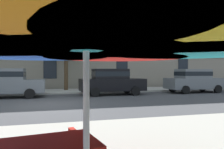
# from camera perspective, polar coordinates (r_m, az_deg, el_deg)

# --- Properties ---
(ground_plane) EXTENTS (120.00, 120.00, 0.00)m
(ground_plane) POSITION_cam_1_polar(r_m,az_deg,el_deg) (11.15, -15.60, -7.46)
(ground_plane) COLOR #424244
(sidewalk_far) EXTENTS (56.00, 3.60, 0.12)m
(sidewalk_far) POSITION_cam_1_polar(r_m,az_deg,el_deg) (17.91, -15.50, -4.20)
(sidewalk_far) COLOR #B2ADA3
(sidewalk_far) RESTS_ON ground
(apartment_building) EXTENTS (45.68, 12.08, 19.20)m
(apartment_building) POSITION_cam_1_polar(r_m,az_deg,el_deg) (27.24, -15.52, 17.79)
(apartment_building) COLOR gray
(apartment_building) RESTS_ON ground
(sedan_gray) EXTENTS (4.40, 1.98, 1.78)m
(sedan_gray) POSITION_cam_1_polar(r_m,az_deg,el_deg) (14.98, -25.37, -1.78)
(sedan_gray) COLOR slate
(sedan_gray) RESTS_ON ground
(sedan_black) EXTENTS (4.40, 1.98, 1.78)m
(sedan_black) POSITION_cam_1_polar(r_m,az_deg,el_deg) (15.29, -0.14, -1.66)
(sedan_black) COLOR black
(sedan_black) RESTS_ON ground
(sedan_gray_midblock) EXTENTS (4.40, 1.98, 1.78)m
(sedan_gray_midblock) POSITION_cam_1_polar(r_m,az_deg,el_deg) (18.12, 20.17, -1.34)
(sedan_gray_midblock) COLOR slate
(sedan_gray_midblock) RESTS_ON ground
(street_tree_middle) EXTENTS (2.83, 2.83, 5.57)m
(street_tree_middle) POSITION_cam_1_polar(r_m,az_deg,el_deg) (18.51, -11.97, 8.48)
(street_tree_middle) COLOR #4C3823
(street_tree_middle) RESTS_ON ground
(patio_umbrella) EXTENTS (4.17, 3.87, 2.24)m
(patio_umbrella) POSITION_cam_1_polar(r_m,az_deg,el_deg) (2.10, -6.61, 11.49)
(patio_umbrella) COLOR silver
(patio_umbrella) RESTS_ON ground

